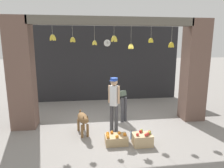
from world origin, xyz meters
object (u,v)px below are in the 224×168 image
Objects in this scene: shopkeeper at (114,101)px; wall_clock at (107,43)px; water_bottle at (132,135)px; worker_stooping at (119,99)px; dog at (83,119)px; fruit_crate_apples at (143,139)px; fruit_crate_oranges at (116,139)px.

shopkeeper is 3.75m from wall_clock.
worker_stooping is at bearing 94.61° from water_bottle.
dog is at bearing -107.17° from wall_clock.
worker_stooping is 3.35× the size of wall_clock.
water_bottle is (-0.20, 0.35, -0.05)m from fruit_crate_apples.
worker_stooping is 1.78m from fruit_crate_oranges.
worker_stooping is 4.68× the size of water_bottle.
worker_stooping is 1.90m from fruit_crate_apples.
shopkeeper is 3.30× the size of fruit_crate_apples.
dog is at bearing 160.08° from water_bottle.
shopkeeper reaches higher than worker_stooping.
wall_clock reaches higher than water_bottle.
fruit_crate_oranges is at bearing -93.14° from wall_clock.
fruit_crate_oranges is (0.84, -0.68, -0.32)m from dog.
dog is 1.74m from fruit_crate_apples.
fruit_crate_oranges is 1.18× the size of fruit_crate_apples.
shopkeeper is at bearing -92.95° from wall_clock.
dog is 4.06× the size of water_bottle.
wall_clock is (-0.43, 4.30, 2.41)m from fruit_crate_apples.
dog is at bearing 32.30° from shopkeeper.
dog reaches higher than fruit_crate_apples.
wall_clock reaches higher than worker_stooping.
dog is 4.21m from wall_clock.
wall_clock is at bearing 56.24° from worker_stooping.
dog is at bearing 151.17° from fruit_crate_apples.
fruit_crate_oranges is at bearing -155.80° from water_bottle.
fruit_crate_apples is at bearing -116.52° from worker_stooping.
water_bottle is at bearing 56.38° from dog.
water_bottle is (0.12, -1.44, -0.60)m from worker_stooping.
shopkeeper is 1.08m from water_bottle.
dog is 1.43m from water_bottle.
dog is 1.13m from fruit_crate_oranges.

